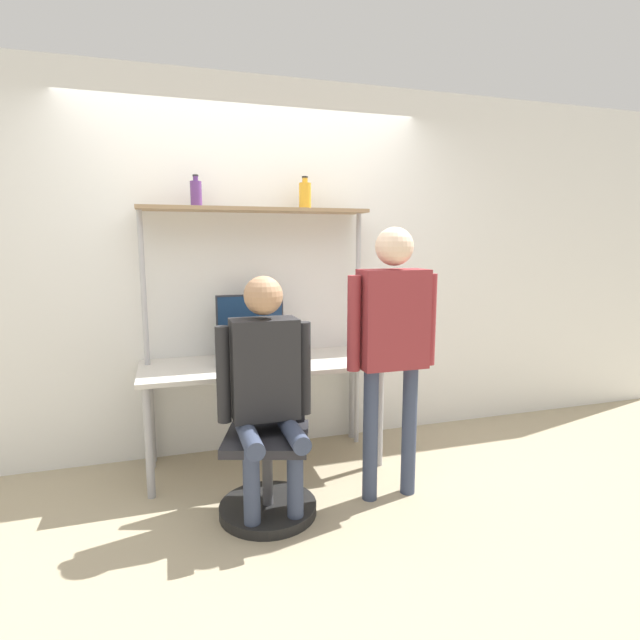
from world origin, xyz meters
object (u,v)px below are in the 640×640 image
at_px(laptop, 243,357).
at_px(office_chair, 268,463).
at_px(person_seated, 266,378).
at_px(bottle_purple, 196,193).
at_px(monitor, 250,324).
at_px(cell_phone, 282,366).
at_px(person_standing, 392,330).
at_px(bottle_amber, 305,195).

relative_size(laptop, office_chair, 0.36).
relative_size(person_seated, bottle_purple, 6.66).
bearing_deg(office_chair, monitor, 86.71).
bearing_deg(office_chair, laptop, 95.09).
distance_m(laptop, office_chair, 0.75).
distance_m(cell_phone, person_standing, 0.81).
relative_size(cell_phone, bottle_amber, 0.67).
relative_size(laptop, person_standing, 0.21).
relative_size(office_chair, person_standing, 0.57).
distance_m(laptop, bottle_amber, 1.21).
relative_size(monitor, laptop, 1.40).
relative_size(bottle_purple, bottle_amber, 0.92).
bearing_deg(person_standing, monitor, 129.04).
relative_size(person_standing, bottle_purple, 7.95).
distance_m(bottle_purple, bottle_amber, 0.75).
bearing_deg(person_standing, bottle_amber, 109.26).
height_order(cell_phone, person_standing, person_standing).
distance_m(laptop, person_standing, 1.02).
xyz_separation_m(cell_phone, person_seated, (-0.20, -0.51, 0.07)).
xyz_separation_m(bottle_purple, bottle_amber, (0.75, 0.00, 0.01)).
height_order(office_chair, person_seated, person_seated).
bearing_deg(laptop, bottle_amber, 26.00).
xyz_separation_m(monitor, bottle_amber, (0.40, -0.02, 0.90)).
xyz_separation_m(monitor, office_chair, (-0.05, -0.80, -0.69)).
bearing_deg(cell_phone, monitor, 113.08).
height_order(monitor, person_standing, person_standing).
xyz_separation_m(office_chair, person_seated, (-0.01, -0.05, 0.52)).
distance_m(office_chair, bottle_amber, 1.83).
bearing_deg(laptop, monitor, 70.11).
relative_size(cell_phone, office_chair, 0.16).
xyz_separation_m(cell_phone, bottle_amber, (0.26, 0.32, 1.14)).
height_order(person_seated, person_standing, person_standing).
bearing_deg(monitor, laptop, -109.89).
bearing_deg(bottle_purple, monitor, 2.97).
relative_size(laptop, bottle_purple, 1.65).
bearing_deg(person_seated, person_standing, -0.79).
distance_m(monitor, person_standing, 1.11).
relative_size(monitor, bottle_purple, 2.32).
bearing_deg(laptop, person_seated, -86.52).
xyz_separation_m(person_seated, bottle_purple, (-0.28, 0.83, 1.06)).
height_order(person_seated, bottle_amber, bottle_amber).
distance_m(cell_phone, office_chair, 0.67).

